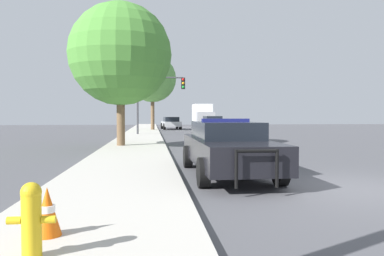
{
  "coord_description": "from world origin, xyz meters",
  "views": [
    {
      "loc": [
        -4.3,
        -7.76,
        1.62
      ],
      "look_at": [
        -2.06,
        12.91,
        0.9
      ],
      "focal_mm": 35.0,
      "sensor_mm": 36.0,
      "label": 1
    }
  ],
  "objects": [
    {
      "name": "ground_plane",
      "position": [
        0.0,
        0.0,
        0.0
      ],
      "size": [
        110.0,
        110.0,
        0.0
      ],
      "primitive_type": "plane",
      "color": "#4F4F54"
    },
    {
      "name": "tree_sidewalk_far",
      "position": [
        -4.19,
        30.75,
        5.34
      ],
      "size": [
        4.84,
        4.84,
        7.65
      ],
      "color": "brown",
      "rests_on": "sidewalk_left"
    },
    {
      "name": "police_car",
      "position": [
        -2.28,
        2.14,
        0.77
      ],
      "size": [
        2.06,
        5.4,
        1.53
      ],
      "rotation": [
        0.0,
        0.0,
        3.15
      ],
      "color": "black",
      "rests_on": "ground_plane"
    },
    {
      "name": "car_background_oncoming",
      "position": [
        1.7,
        28.57,
        0.79
      ],
      "size": [
        2.11,
        4.33,
        1.52
      ],
      "rotation": [
        0.0,
        0.0,
        3.18
      ],
      "color": "silver",
      "rests_on": "ground_plane"
    },
    {
      "name": "tree_sidewalk_near",
      "position": [
        -5.8,
        10.88,
        4.59
      ],
      "size": [
        5.01,
        5.01,
        6.97
      ],
      "color": "brown",
      "rests_on": "sidewalk_left"
    },
    {
      "name": "box_truck",
      "position": [
        2.51,
        41.84,
        1.62
      ],
      "size": [
        2.54,
        6.94,
        3.08
      ],
      "rotation": [
        0.0,
        0.0,
        3.13
      ],
      "color": "#B7B7BC",
      "rests_on": "ground_plane"
    },
    {
      "name": "traffic_light",
      "position": [
        -3.8,
        21.88,
        3.42
      ],
      "size": [
        3.82,
        0.35,
        4.61
      ],
      "color": "#424247",
      "rests_on": "sidewalk_left"
    },
    {
      "name": "traffic_cone",
      "position": [
        -5.59,
        -3.02,
        0.44
      ],
      "size": [
        0.34,
        0.34,
        0.61
      ],
      "color": "orange",
      "rests_on": "sidewalk_left"
    },
    {
      "name": "car_background_distant",
      "position": [
        -2.09,
        34.75,
        0.75
      ],
      "size": [
        2.28,
        4.41,
        1.4
      ],
      "rotation": [
        0.0,
        0.0,
        0.07
      ],
      "color": "#B7B7BC",
      "rests_on": "ground_plane"
    },
    {
      "name": "fire_hydrant",
      "position": [
        -5.56,
        -3.73,
        0.55
      ],
      "size": [
        0.49,
        0.21,
        0.79
      ],
      "color": "gold",
      "rests_on": "sidewalk_left"
    },
    {
      "name": "sidewalk_left",
      "position": [
        -5.1,
        0.0,
        0.07
      ],
      "size": [
        3.0,
        110.0,
        0.13
      ],
      "color": "#BCB7AD",
      "rests_on": "ground_plane"
    }
  ]
}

